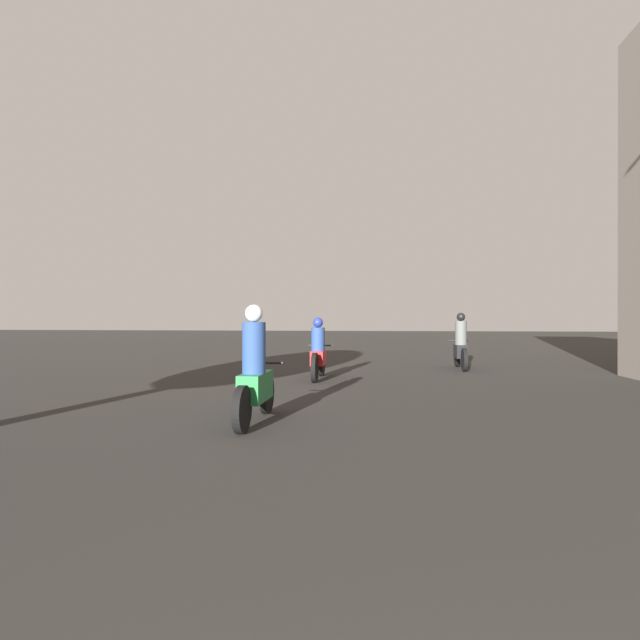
# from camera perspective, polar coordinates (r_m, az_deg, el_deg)

# --- Properties ---
(motorcycle_green) EXTENTS (0.60, 1.95, 1.64)m
(motorcycle_green) POSITION_cam_1_polar(r_m,az_deg,el_deg) (7.00, -7.43, -6.39)
(motorcycle_green) COLOR black
(motorcycle_green) RESTS_ON ground_plane
(motorcycle_red) EXTENTS (0.60, 1.98, 1.47)m
(motorcycle_red) POSITION_cam_1_polar(r_m,az_deg,el_deg) (11.91, -0.19, -3.92)
(motorcycle_red) COLOR black
(motorcycle_red) RESTS_ON ground_plane
(motorcycle_black) EXTENTS (0.60, 2.00, 1.62)m
(motorcycle_black) POSITION_cam_1_polar(r_m,az_deg,el_deg) (14.86, 15.77, -2.92)
(motorcycle_black) COLOR black
(motorcycle_black) RESTS_ON ground_plane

